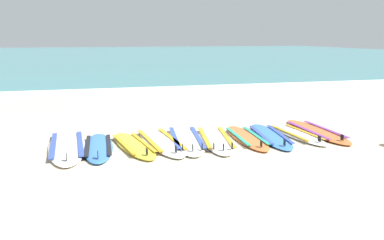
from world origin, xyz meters
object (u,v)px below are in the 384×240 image
surfboard_4 (186,139)px  surfboard_5 (215,139)px  surfboard_1 (98,147)px  surfboard_7 (270,136)px  surfboard_6 (247,137)px  surfboard_2 (134,145)px  surfboard_0 (67,146)px  surfboard_9 (316,131)px  surfboard_3 (161,141)px  surfboard_8 (297,134)px

surfboard_4 → surfboard_5: size_ratio=1.05×
surfboard_1 → surfboard_7: bearing=-0.5°
surfboard_6 → surfboard_2: bearing=-179.9°
surfboard_5 → surfboard_7: (1.13, -0.05, -0.00)m
surfboard_2 → surfboard_7: (2.72, 0.01, -0.00)m
surfboard_0 → surfboard_6: size_ratio=1.24×
surfboard_5 → surfboard_9: 2.24m
surfboard_0 → surfboard_2: bearing=-12.0°
surfboard_1 → surfboard_4: (1.67, 0.15, 0.00)m
surfboard_3 → surfboard_4: size_ratio=0.98×
surfboard_0 → surfboard_6: same height
surfboard_1 → surfboard_9: size_ratio=0.89×
surfboard_2 → surfboard_5: bearing=1.9°
surfboard_8 → surfboard_3: bearing=176.7°
surfboard_5 → surfboard_7: size_ratio=1.07×
surfboard_2 → surfboard_8: size_ratio=1.07×
surfboard_6 → surfboard_8: 1.09m
surfboard_5 → surfboard_3: bearing=174.3°
surfboard_6 → surfboard_7: bearing=0.3°
surfboard_0 → surfboard_4: same height
surfboard_2 → surfboard_8: same height
surfboard_6 → surfboard_8: bearing=-0.2°
surfboard_4 → surfboard_5: (0.55, -0.14, 0.00)m
surfboard_0 → surfboard_4: size_ratio=1.04×
surfboard_2 → surfboard_4: (1.04, 0.19, 0.00)m
surfboard_5 → surfboard_9: same height
surfboard_4 → surfboard_9: (2.79, -0.06, -0.00)m
surfboard_2 → surfboard_8: (3.31, 0.00, 0.00)m
surfboard_9 → surfboard_0: bearing=178.7°
surfboard_5 → surfboard_6: same height
surfboard_4 → surfboard_5: 0.57m
surfboard_0 → surfboard_9: bearing=-1.3°
surfboard_4 → surfboard_7: 1.69m
surfboard_2 → surfboard_5: same height
surfboard_1 → surfboard_4: 1.67m
surfboard_0 → surfboard_3: bearing=-3.1°
surfboard_3 → surfboard_7: (2.19, -0.15, 0.00)m
surfboard_2 → surfboard_4: size_ratio=0.84×
surfboard_0 → surfboard_6: 3.40m
surfboard_3 → surfboard_9: same height
surfboard_1 → surfboard_8: size_ratio=1.05×
surfboard_0 → surfboard_6: bearing=-4.1°
surfboard_9 → surfboard_1: bearing=-178.7°
surfboard_3 → surfboard_6: same height
surfboard_9 → surfboard_4: bearing=178.9°
surfboard_1 → surfboard_5: same height
surfboard_3 → surfboard_6: size_ratio=1.17×
surfboard_7 → surfboard_2: bearing=-179.9°
surfboard_5 → surfboard_8: (1.72, -0.05, -0.00)m
surfboard_5 → surfboard_7: bearing=-2.3°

